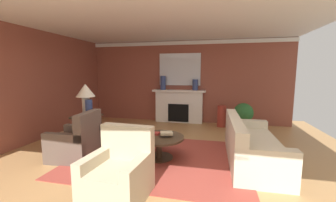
{
  "coord_description": "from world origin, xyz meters",
  "views": [
    {
      "loc": [
        1.16,
        -4.03,
        1.72
      ],
      "look_at": [
        -0.02,
        1.13,
        1.0
      ],
      "focal_mm": 22.77,
      "sensor_mm": 36.0,
      "label": 1
    }
  ],
  "objects_px": {
    "sofa": "(251,147)",
    "side_table": "(87,128)",
    "coffee_table": "(159,142)",
    "table_lamp": "(86,93)",
    "fireplace": "(179,107)",
    "armchair_facing_fireplace": "(119,175)",
    "mantel_mirror": "(180,69)",
    "vase_mantel_left": "(163,83)",
    "vase_mantel_right": "(195,85)",
    "armchair_near_window": "(76,143)",
    "vase_tall_corner": "(222,116)",
    "potted_plant": "(243,115)",
    "vase_on_side_table": "(89,108)"
  },
  "relations": [
    {
      "from": "sofa",
      "to": "side_table",
      "type": "height_order",
      "value": "sofa"
    },
    {
      "from": "coffee_table",
      "to": "table_lamp",
      "type": "xyz_separation_m",
      "value": [
        -1.9,
        0.45,
        0.89
      ]
    },
    {
      "from": "fireplace",
      "to": "armchair_facing_fireplace",
      "type": "relative_size",
      "value": 1.89
    },
    {
      "from": "fireplace",
      "to": "sofa",
      "type": "height_order",
      "value": "fireplace"
    },
    {
      "from": "mantel_mirror",
      "to": "armchair_facing_fireplace",
      "type": "height_order",
      "value": "mantel_mirror"
    },
    {
      "from": "side_table",
      "to": "vase_mantel_left",
      "type": "xyz_separation_m",
      "value": [
        1.2,
        2.66,
        0.96
      ]
    },
    {
      "from": "mantel_mirror",
      "to": "vase_mantel_left",
      "type": "relative_size",
      "value": 2.98
    },
    {
      "from": "mantel_mirror",
      "to": "vase_mantel_right",
      "type": "distance_m",
      "value": 0.77
    },
    {
      "from": "side_table",
      "to": "vase_mantel_right",
      "type": "relative_size",
      "value": 1.94
    },
    {
      "from": "sofa",
      "to": "armchair_near_window",
      "type": "distance_m",
      "value": 3.42
    },
    {
      "from": "armchair_near_window",
      "to": "coffee_table",
      "type": "relative_size",
      "value": 0.95
    },
    {
      "from": "vase_tall_corner",
      "to": "potted_plant",
      "type": "height_order",
      "value": "potted_plant"
    },
    {
      "from": "sofa",
      "to": "vase_tall_corner",
      "type": "height_order",
      "value": "sofa"
    },
    {
      "from": "table_lamp",
      "to": "vase_mantel_left",
      "type": "height_order",
      "value": "vase_mantel_left"
    },
    {
      "from": "sofa",
      "to": "table_lamp",
      "type": "distance_m",
      "value": 3.78
    },
    {
      "from": "mantel_mirror",
      "to": "coffee_table",
      "type": "relative_size",
      "value": 1.41
    },
    {
      "from": "side_table",
      "to": "vase_mantel_right",
      "type": "xyz_separation_m",
      "value": [
        2.3,
        2.66,
        0.9
      ]
    },
    {
      "from": "sofa",
      "to": "armchair_near_window",
      "type": "xyz_separation_m",
      "value": [
        -3.37,
        -0.57,
        0.01
      ]
    },
    {
      "from": "vase_tall_corner",
      "to": "armchair_facing_fireplace",
      "type": "bearing_deg",
      "value": -108.99
    },
    {
      "from": "mantel_mirror",
      "to": "armchair_near_window",
      "type": "height_order",
      "value": "mantel_mirror"
    },
    {
      "from": "coffee_table",
      "to": "vase_mantel_right",
      "type": "relative_size",
      "value": 2.78
    },
    {
      "from": "vase_mantel_left",
      "to": "vase_on_side_table",
      "type": "distance_m",
      "value": 3.01
    },
    {
      "from": "sofa",
      "to": "coffee_table",
      "type": "xyz_separation_m",
      "value": [
        -1.76,
        -0.21,
        0.04
      ]
    },
    {
      "from": "fireplace",
      "to": "vase_mantel_left",
      "type": "relative_size",
      "value": 3.8
    },
    {
      "from": "coffee_table",
      "to": "fireplace",
      "type": "bearing_deg",
      "value": 92.75
    },
    {
      "from": "side_table",
      "to": "vase_mantel_left",
      "type": "bearing_deg",
      "value": 65.8
    },
    {
      "from": "coffee_table",
      "to": "vase_on_side_table",
      "type": "xyz_separation_m",
      "value": [
        -1.75,
        0.33,
        0.56
      ]
    },
    {
      "from": "side_table",
      "to": "vase_mantel_left",
      "type": "distance_m",
      "value": 3.07
    },
    {
      "from": "coffee_table",
      "to": "vase_tall_corner",
      "type": "xyz_separation_m",
      "value": [
        1.27,
        2.86,
        0.0
      ]
    },
    {
      "from": "armchair_facing_fireplace",
      "to": "table_lamp",
      "type": "relative_size",
      "value": 1.27
    },
    {
      "from": "armchair_facing_fireplace",
      "to": "sofa",
      "type": "bearing_deg",
      "value": 39.45
    },
    {
      "from": "table_lamp",
      "to": "armchair_near_window",
      "type": "bearing_deg",
      "value": -70.76
    },
    {
      "from": "table_lamp",
      "to": "vase_on_side_table",
      "type": "bearing_deg",
      "value": -38.66
    },
    {
      "from": "fireplace",
      "to": "side_table",
      "type": "xyz_separation_m",
      "value": [
        -1.75,
        -2.71,
        -0.13
      ]
    },
    {
      "from": "armchair_near_window",
      "to": "vase_on_side_table",
      "type": "height_order",
      "value": "vase_on_side_table"
    },
    {
      "from": "fireplace",
      "to": "vase_on_side_table",
      "type": "relative_size",
      "value": 4.54
    },
    {
      "from": "fireplace",
      "to": "vase_mantel_left",
      "type": "distance_m",
      "value": 0.99
    },
    {
      "from": "vase_mantel_left",
      "to": "vase_mantel_right",
      "type": "distance_m",
      "value": 1.1
    },
    {
      "from": "vase_mantel_right",
      "to": "mantel_mirror",
      "type": "bearing_deg",
      "value": 162.82
    },
    {
      "from": "potted_plant",
      "to": "fireplace",
      "type": "bearing_deg",
      "value": 160.61
    },
    {
      "from": "armchair_near_window",
      "to": "armchair_facing_fireplace",
      "type": "bearing_deg",
      "value": -36.19
    },
    {
      "from": "coffee_table",
      "to": "side_table",
      "type": "xyz_separation_m",
      "value": [
        -1.9,
        0.45,
        0.06
      ]
    },
    {
      "from": "armchair_near_window",
      "to": "vase_mantel_right",
      "type": "relative_size",
      "value": 2.64
    },
    {
      "from": "coffee_table",
      "to": "vase_mantel_right",
      "type": "height_order",
      "value": "vase_mantel_right"
    },
    {
      "from": "sofa",
      "to": "side_table",
      "type": "relative_size",
      "value": 3.02
    },
    {
      "from": "coffee_table",
      "to": "potted_plant",
      "type": "xyz_separation_m",
      "value": [
        1.87,
        2.45,
        0.16
      ]
    },
    {
      "from": "armchair_facing_fireplace",
      "to": "vase_mantel_left",
      "type": "xyz_separation_m",
      "value": [
        -0.51,
        4.51,
        1.05
      ]
    },
    {
      "from": "armchair_facing_fireplace",
      "to": "vase_mantel_right",
      "type": "xyz_separation_m",
      "value": [
        0.59,
        4.51,
        0.99
      ]
    },
    {
      "from": "vase_mantel_left",
      "to": "side_table",
      "type": "bearing_deg",
      "value": -114.2
    },
    {
      "from": "armchair_near_window",
      "to": "side_table",
      "type": "height_order",
      "value": "armchair_near_window"
    }
  ]
}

